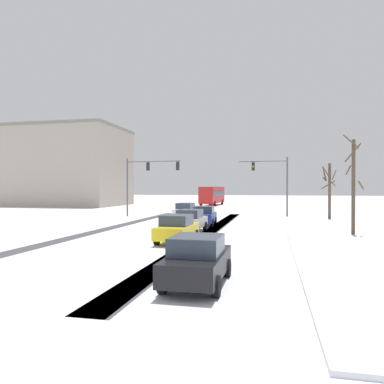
{
  "coord_description": "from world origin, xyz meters",
  "views": [
    {
      "loc": [
        7.23,
        -9.78,
        3.17
      ],
      "look_at": [
        0.0,
        23.19,
        2.8
      ],
      "focal_mm": 34.41,
      "sensor_mm": 36.0,
      "label": 1
    }
  ],
  "objects_px": {
    "office_building_far_left_block": "(69,167)",
    "traffic_signal_near_right": "(274,177)",
    "traffic_signal_near_left": "(145,175)",
    "bare_tree_sidewalk_far": "(329,188)",
    "car_white_lead": "(186,211)",
    "car_blue_second": "(204,215)",
    "car_black_fifth": "(198,260)",
    "car_silver_third": "(190,221)",
    "bus_oncoming": "(212,194)",
    "car_yellow_cab_fourth": "(177,229)",
    "bare_tree_sidewalk_mid": "(353,184)"
  },
  "relations": [
    {
      "from": "car_white_lead",
      "to": "bare_tree_sidewalk_far",
      "type": "xyz_separation_m",
      "value": [
        14.51,
        2.69,
        2.32
      ]
    },
    {
      "from": "car_silver_third",
      "to": "car_white_lead",
      "type": "bearing_deg",
      "value": 105.03
    },
    {
      "from": "bare_tree_sidewalk_far",
      "to": "office_building_far_left_block",
      "type": "relative_size",
      "value": 0.29
    },
    {
      "from": "car_black_fifth",
      "to": "bare_tree_sidewalk_mid",
      "type": "height_order",
      "value": "bare_tree_sidewalk_mid"
    },
    {
      "from": "car_silver_third",
      "to": "traffic_signal_near_left",
      "type": "bearing_deg",
      "value": 121.78
    },
    {
      "from": "traffic_signal_near_left",
      "to": "bus_oncoming",
      "type": "height_order",
      "value": "traffic_signal_near_left"
    },
    {
      "from": "car_silver_third",
      "to": "traffic_signal_near_right",
      "type": "bearing_deg",
      "value": 68.49
    },
    {
      "from": "bus_oncoming",
      "to": "bare_tree_sidewalk_mid",
      "type": "bearing_deg",
      "value": -67.64
    },
    {
      "from": "car_silver_third",
      "to": "bus_oncoming",
      "type": "height_order",
      "value": "bus_oncoming"
    },
    {
      "from": "bare_tree_sidewalk_far",
      "to": "car_yellow_cab_fourth",
      "type": "bearing_deg",
      "value": -119.99
    },
    {
      "from": "car_blue_second",
      "to": "car_black_fifth",
      "type": "distance_m",
      "value": 19.45
    },
    {
      "from": "car_white_lead",
      "to": "car_silver_third",
      "type": "relative_size",
      "value": 1.01
    },
    {
      "from": "car_white_lead",
      "to": "car_blue_second",
      "type": "bearing_deg",
      "value": -63.35
    },
    {
      "from": "car_black_fifth",
      "to": "bare_tree_sidewalk_far",
      "type": "relative_size",
      "value": 0.72
    },
    {
      "from": "bare_tree_sidewalk_far",
      "to": "car_white_lead",
      "type": "bearing_deg",
      "value": -169.49
    },
    {
      "from": "car_blue_second",
      "to": "bare_tree_sidewalk_far",
      "type": "height_order",
      "value": "bare_tree_sidewalk_far"
    },
    {
      "from": "car_yellow_cab_fourth",
      "to": "car_black_fifth",
      "type": "distance_m",
      "value": 9.37
    },
    {
      "from": "car_white_lead",
      "to": "car_blue_second",
      "type": "distance_m",
      "value": 6.97
    },
    {
      "from": "car_blue_second",
      "to": "office_building_far_left_block",
      "type": "bearing_deg",
      "value": 135.85
    },
    {
      "from": "traffic_signal_near_left",
      "to": "car_white_lead",
      "type": "height_order",
      "value": "traffic_signal_near_left"
    },
    {
      "from": "car_silver_third",
      "to": "office_building_far_left_block",
      "type": "bearing_deg",
      "value": 131.29
    },
    {
      "from": "traffic_signal_near_right",
      "to": "car_yellow_cab_fourth",
      "type": "bearing_deg",
      "value": -105.24
    },
    {
      "from": "bare_tree_sidewalk_far",
      "to": "office_building_far_left_block",
      "type": "height_order",
      "value": "office_building_far_left_block"
    },
    {
      "from": "car_yellow_cab_fourth",
      "to": "car_black_fifth",
      "type": "bearing_deg",
      "value": -71.21
    },
    {
      "from": "car_white_lead",
      "to": "traffic_signal_near_left",
      "type": "bearing_deg",
      "value": 161.55
    },
    {
      "from": "office_building_far_left_block",
      "to": "traffic_signal_near_right",
      "type": "bearing_deg",
      "value": -28.31
    },
    {
      "from": "traffic_signal_near_right",
      "to": "traffic_signal_near_left",
      "type": "bearing_deg",
      "value": -171.11
    },
    {
      "from": "car_black_fifth",
      "to": "bare_tree_sidewalk_mid",
      "type": "relative_size",
      "value": 0.6
    },
    {
      "from": "bare_tree_sidewalk_mid",
      "to": "car_silver_third",
      "type": "bearing_deg",
      "value": -175.16
    },
    {
      "from": "car_blue_second",
      "to": "car_black_fifth",
      "type": "xyz_separation_m",
      "value": [
        3.31,
        -19.16,
        0.0
      ]
    },
    {
      "from": "traffic_signal_near_right",
      "to": "bare_tree_sidewalk_mid",
      "type": "height_order",
      "value": "bare_tree_sidewalk_mid"
    },
    {
      "from": "traffic_signal_near_right",
      "to": "car_white_lead",
      "type": "distance_m",
      "value": 10.39
    },
    {
      "from": "traffic_signal_near_left",
      "to": "bare_tree_sidewalk_far",
      "type": "xyz_separation_m",
      "value": [
        19.48,
        1.03,
        -1.52
      ]
    },
    {
      "from": "car_blue_second",
      "to": "bare_tree_sidewalk_mid",
      "type": "xyz_separation_m",
      "value": [
        11.09,
        -4.07,
        2.62
      ]
    },
    {
      "from": "traffic_signal_near_right",
      "to": "car_silver_third",
      "type": "xyz_separation_m",
      "value": [
        -5.95,
        -15.09,
        -3.56
      ]
    },
    {
      "from": "traffic_signal_near_right",
      "to": "bus_oncoming",
      "type": "bearing_deg",
      "value": 113.45
    },
    {
      "from": "bus_oncoming",
      "to": "bare_tree_sidewalk_mid",
      "type": "height_order",
      "value": "bare_tree_sidewalk_mid"
    },
    {
      "from": "car_white_lead",
      "to": "car_silver_third",
      "type": "xyz_separation_m",
      "value": [
        3.02,
        -11.25,
        0.0
      ]
    },
    {
      "from": "bus_oncoming",
      "to": "office_building_far_left_block",
      "type": "relative_size",
      "value": 0.56
    },
    {
      "from": "car_yellow_cab_fourth",
      "to": "car_black_fifth",
      "type": "height_order",
      "value": "same"
    },
    {
      "from": "car_white_lead",
      "to": "car_black_fifth",
      "type": "xyz_separation_m",
      "value": [
        6.44,
        -25.39,
        0.0
      ]
    },
    {
      "from": "car_blue_second",
      "to": "car_yellow_cab_fourth",
      "type": "height_order",
      "value": "same"
    },
    {
      "from": "car_silver_third",
      "to": "car_yellow_cab_fourth",
      "type": "bearing_deg",
      "value": -85.67
    },
    {
      "from": "car_yellow_cab_fourth",
      "to": "bus_oncoming",
      "type": "relative_size",
      "value": 0.37
    },
    {
      "from": "traffic_signal_near_left",
      "to": "office_building_far_left_block",
      "type": "distance_m",
      "value": 31.41
    },
    {
      "from": "traffic_signal_near_right",
      "to": "car_silver_third",
      "type": "bearing_deg",
      "value": -111.51
    },
    {
      "from": "traffic_signal_near_left",
      "to": "car_black_fifth",
      "type": "bearing_deg",
      "value": -67.12
    },
    {
      "from": "traffic_signal_near_right",
      "to": "bus_oncoming",
      "type": "distance_m",
      "value": 27.28
    },
    {
      "from": "car_black_fifth",
      "to": "office_building_far_left_block",
      "type": "distance_m",
      "value": 59.79
    },
    {
      "from": "car_white_lead",
      "to": "car_blue_second",
      "type": "xyz_separation_m",
      "value": [
        3.13,
        -6.23,
        0.0
      ]
    }
  ]
}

